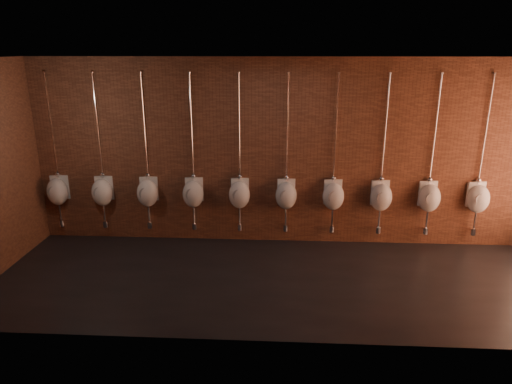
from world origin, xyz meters
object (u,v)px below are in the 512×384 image
Objects in this scene: urinal_3 at (193,193)px; urinal_4 at (239,194)px; urinal_0 at (58,191)px; urinal_9 at (478,198)px; urinal_8 at (429,197)px; urinal_6 at (333,195)px; urinal_7 at (381,196)px; urinal_5 at (286,195)px; urinal_1 at (102,191)px; urinal_2 at (148,192)px.

urinal_3 is 1.00× the size of urinal_4.
urinal_9 is (7.29, 0.00, 0.00)m from urinal_0.
urinal_8 is 0.81m from urinal_9.
urinal_6 is at bearing 0.00° from urinal_4.
urinal_0 is 1.00× the size of urinal_7.
urinal_6 is at bearing 0.00° from urinal_5.
urinal_1 is 1.00× the size of urinal_2.
urinal_1 is 3.24m from urinal_5.
urinal_2 is (0.81, 0.00, 0.00)m from urinal_1.
urinal_0 and urinal_6 have the same top height.
urinal_1 is 1.00× the size of urinal_5.
urinal_1 and urinal_4 have the same top height.
urinal_0 is 3.24m from urinal_4.
urinal_6 is at bearing 180.00° from urinal_9.
urinal_1 is 4.86m from urinal_7.
urinal_2 is at bearing 0.00° from urinal_0.
urinal_6 is (4.86, 0.00, 0.00)m from urinal_0.
urinal_2 and urinal_5 have the same top height.
urinal_1 is at bearing 180.00° from urinal_9.
urinal_4 is at bearing 0.00° from urinal_1.
urinal_8 is at bearing 0.00° from urinal_5.
urinal_5 and urinal_6 have the same top height.
urinal_0 is 1.00× the size of urinal_9.
urinal_7 is at bearing 0.00° from urinal_6.
urinal_1 and urinal_8 have the same top height.
urinal_7 is (2.43, 0.00, 0.00)m from urinal_4.
urinal_3 is (1.62, 0.00, 0.00)m from urinal_1.
urinal_0 is 1.00× the size of urinal_2.
urinal_2 is at bearing 180.00° from urinal_8.
urinal_0 and urinal_1 have the same top height.
urinal_3 is 3.24m from urinal_7.
urinal_4 is 1.00× the size of urinal_5.
urinal_1 is 6.48m from urinal_9.
urinal_8 is at bearing 0.00° from urinal_4.
urinal_5 is 1.00× the size of urinal_8.
urinal_9 is at bearing 0.00° from urinal_5.
urinal_7 is (4.05, 0.00, 0.00)m from urinal_2.
urinal_4 is (2.43, 0.00, 0.00)m from urinal_1.
urinal_5 is 3.24m from urinal_9.
urinal_2 is 1.62m from urinal_4.
urinal_5 is at bearing 180.00° from urinal_9.
urinal_7 is (3.24, 0.00, 0.00)m from urinal_3.
urinal_6 is at bearing 180.00° from urinal_7.
urinal_9 is (5.67, 0.00, 0.00)m from urinal_2.
urinal_7 is 1.00× the size of urinal_8.
urinal_0 and urinal_7 have the same top height.
urinal_4 is 0.81m from urinal_5.
urinal_2 is at bearing 180.00° from urinal_9.
urinal_8 is (4.05, 0.00, 0.00)m from urinal_3.
urinal_9 is at bearing 0.00° from urinal_2.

